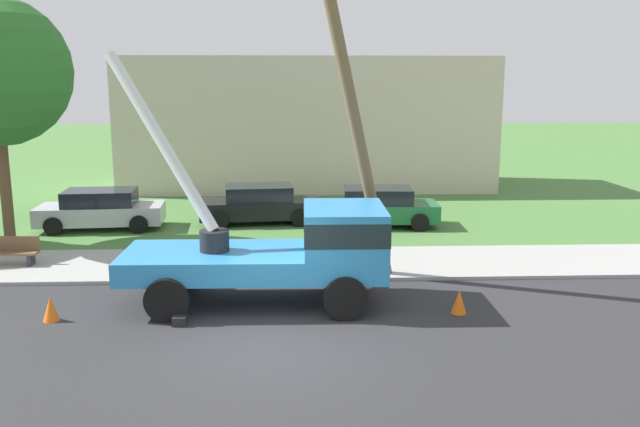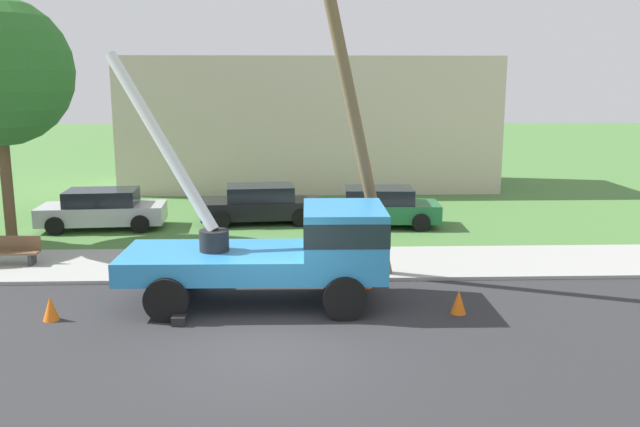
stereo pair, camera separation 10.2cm
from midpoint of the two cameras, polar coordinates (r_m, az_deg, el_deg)
The scene contains 13 objects.
ground_plane at distance 25.07m, azimuth -3.16°, elevation -0.81°, with size 120.00×120.00×0.00m, color #477538.
road_asphalt at distance 13.57m, azimuth -4.09°, elevation -11.48°, with size 80.00×8.83×0.01m, color #2B2B2D.
sidewalk_strip at distance 19.34m, azimuth -3.47°, elevation -4.33°, with size 80.00×3.39×0.10m, color #9E9E99.
utility_truck at distance 15.80m, azimuth -2.46°, elevation -2.79°, with size 6.76×3.20×5.98m.
leaning_utility_pole at distance 17.12m, azimuth 3.02°, elevation 8.87°, with size 2.81×1.27×8.82m.
traffic_cone_ahead at distance 15.67m, azimuth 12.02°, elevation -7.46°, with size 0.36×0.36×0.56m, color orange.
traffic_cone_behind at distance 16.07m, azimuth -22.00°, elevation -7.58°, with size 0.36×0.36×0.56m, color orange.
traffic_cone_curbside at distance 17.24m, azimuth 4.05°, elevation -5.50°, with size 0.36×0.36×0.56m, color orange.
parked_sedan_silver at distance 25.21m, azimuth -18.10°, elevation 0.36°, with size 4.52×2.23×1.42m.
parked_sedan_black at distance 25.05m, azimuth -5.03°, elevation 0.82°, with size 4.55×2.28×1.42m.
parked_sedan_green at distance 24.48m, azimuth 5.20°, elevation 0.57°, with size 4.49×2.17×1.42m.
park_bench at distance 20.93m, azimuth -24.91°, elevation -3.00°, with size 1.60×0.45×0.90m.
lowrise_building_backdrop at distance 33.68m, azimuth -0.85°, elevation 7.81°, with size 18.00×6.00×6.40m, color beige.
Camera 2 is at (0.55, -12.51, 5.25)m, focal length 37.19 mm.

